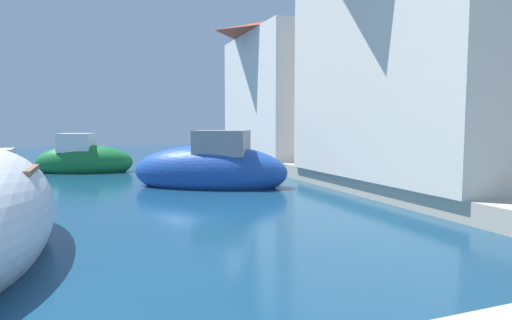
{
  "coord_description": "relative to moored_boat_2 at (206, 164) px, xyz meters",
  "views": [
    {
      "loc": [
        2.81,
        -4.63,
        2.08
      ],
      "look_at": [
        8.51,
        10.32,
        0.75
      ],
      "focal_mm": 30.13,
      "sensor_mm": 36.0,
      "label": 1
    }
  ],
  "objects": [
    {
      "name": "quay_promenade",
      "position": [
        -3.34,
        -14.95,
        -0.01
      ],
      "size": [
        44.0,
        32.0,
        0.5
      ],
      "color": "#BCB29E",
      "rests_on": "ground"
    },
    {
      "name": "waterfront_building_main",
      "position": [
        5.34,
        -8.66,
        4.21
      ],
      "size": [
        6.64,
        8.33,
        7.82
      ],
      "color": "silver",
      "rests_on": "quay_promenade"
    },
    {
      "name": "waterfront_building_annex",
      "position": [
        5.34,
        0.56,
        3.84
      ],
      "size": [
        6.68,
        7.61,
        7.1
      ],
      "color": "white",
      "rests_on": "quay_promenade"
    },
    {
      "name": "moored_boat_7",
      "position": [
        -5.22,
        0.93,
        0.25
      ],
      "size": [
        4.42,
        2.76,
        2.04
      ],
      "rotation": [
        0.0,
        0.0,
        6.01
      ],
      "color": "#197233",
      "rests_on": "ground"
    },
    {
      "name": "moored_boat_9",
      "position": [
        -7.41,
        -4.91,
        0.13
      ],
      "size": [
        1.28,
        3.25,
        1.6
      ],
      "rotation": [
        0.0,
        0.0,
        1.63
      ],
      "color": "white",
      "rests_on": "ground"
    },
    {
      "name": "moored_boat_6",
      "position": [
        -1.17,
        -5.35,
        0.33
      ],
      "size": [
        5.53,
        4.33,
        2.29
      ],
      "rotation": [
        0.0,
        0.0,
        2.62
      ],
      "color": "#1E479E",
      "rests_on": "ground"
    },
    {
      "name": "moored_boat_2",
      "position": [
        0.0,
        0.0,
        0.0
      ],
      "size": [
        2.65,
        3.17,
        0.95
      ],
      "rotation": [
        0.0,
        0.0,
        2.18
      ],
      "color": "#3F3F47",
      "rests_on": "ground"
    }
  ]
}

